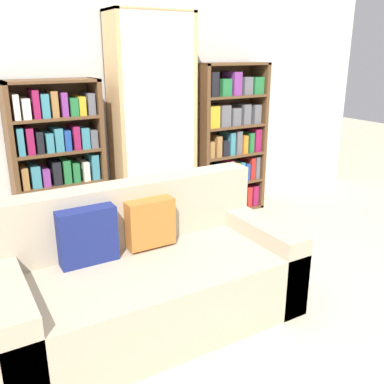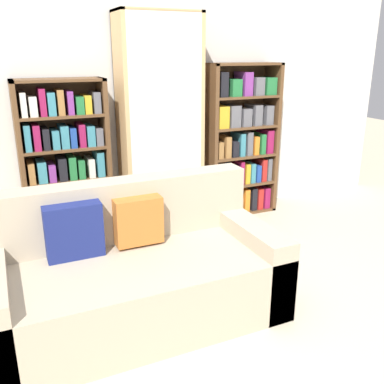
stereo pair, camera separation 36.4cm
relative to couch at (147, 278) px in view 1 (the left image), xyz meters
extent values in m
plane|color=beige|center=(0.58, -0.68, -0.31)|extent=(16.00, 16.00, 0.00)
cube|color=beige|center=(0.58, 1.66, 1.04)|extent=(6.13, 0.06, 2.70)
cube|color=tan|center=(0.00, -0.05, -0.08)|extent=(1.91, 0.91, 0.45)
cube|color=tan|center=(0.00, 0.30, 0.36)|extent=(1.91, 0.20, 0.43)
cube|color=tan|center=(-0.85, -0.05, -0.02)|extent=(0.20, 0.91, 0.57)
cube|color=tan|center=(0.86, -0.05, -0.02)|extent=(0.20, 0.91, 0.57)
cube|color=navy|center=(-0.33, 0.14, 0.32)|extent=(0.36, 0.12, 0.36)
cube|color=#B76628|center=(0.10, 0.14, 0.32)|extent=(0.32, 0.12, 0.32)
cube|color=brown|center=(-0.54, 1.45, 0.44)|extent=(0.04, 0.32, 1.50)
cube|color=brown|center=(0.20, 1.45, 0.44)|extent=(0.04, 0.32, 1.50)
cube|color=brown|center=(-0.17, 1.45, 1.18)|extent=(0.78, 0.32, 0.02)
cube|color=brown|center=(-0.17, 1.45, -0.29)|extent=(0.78, 0.32, 0.02)
cube|color=brown|center=(-0.17, 1.61, 0.44)|extent=(0.78, 0.01, 1.50)
cube|color=brown|center=(-0.17, 1.45, 0.01)|extent=(0.70, 0.32, 0.02)
cube|color=brown|center=(-0.17, 1.45, 0.30)|extent=(0.70, 0.32, 0.02)
cube|color=brown|center=(-0.17, 1.45, 0.59)|extent=(0.70, 0.32, 0.02)
cube|color=brown|center=(-0.17, 1.45, 0.88)|extent=(0.70, 0.32, 0.02)
cube|color=beige|center=(-0.46, 1.44, -0.19)|extent=(0.08, 0.24, 0.19)
cube|color=black|center=(-0.37, 1.44, -0.17)|extent=(0.07, 0.24, 0.23)
cube|color=#8E1947|center=(-0.27, 1.44, -0.20)|extent=(0.08, 0.24, 0.17)
cube|color=olive|center=(-0.17, 1.44, -0.19)|extent=(0.06, 0.24, 0.18)
cube|color=#1E4293|center=(-0.08, 1.44, -0.21)|extent=(0.07, 0.24, 0.15)
cube|color=#7A3384|center=(0.03, 1.44, -0.17)|extent=(0.07, 0.24, 0.22)
cube|color=#1E4293|center=(0.12, 1.44, -0.18)|extent=(0.07, 0.24, 0.21)
cube|color=#237038|center=(-0.45, 1.44, 0.10)|extent=(0.09, 0.24, 0.16)
cube|color=olive|center=(-0.31, 1.44, 0.12)|extent=(0.10, 0.24, 0.21)
cube|color=#5B5B60|center=(-0.18, 1.44, 0.10)|extent=(0.10, 0.24, 0.16)
cube|color=#5B5B60|center=(-0.04, 1.44, 0.13)|extent=(0.10, 0.24, 0.22)
cube|color=black|center=(0.10, 1.44, 0.10)|extent=(0.11, 0.24, 0.15)
cube|color=olive|center=(-0.47, 1.44, 0.40)|extent=(0.05, 0.24, 0.18)
cube|color=teal|center=(-0.39, 1.44, 0.40)|extent=(0.07, 0.24, 0.19)
cube|color=#7A3384|center=(-0.30, 1.44, 0.39)|extent=(0.06, 0.24, 0.15)
cube|color=black|center=(-0.21, 1.44, 0.41)|extent=(0.07, 0.24, 0.20)
cube|color=#237038|center=(-0.13, 1.44, 0.41)|extent=(0.06, 0.24, 0.21)
cube|color=#237038|center=(-0.05, 1.44, 0.40)|extent=(0.06, 0.24, 0.17)
cube|color=beige|center=(0.04, 1.44, 0.40)|extent=(0.05, 0.24, 0.17)
cube|color=teal|center=(0.13, 1.44, 0.42)|extent=(0.06, 0.24, 0.23)
cube|color=teal|center=(-0.47, 1.44, 0.71)|extent=(0.05, 0.24, 0.23)
cube|color=#8E1947|center=(-0.40, 1.44, 0.71)|extent=(0.06, 0.24, 0.22)
cube|color=black|center=(-0.32, 1.44, 0.69)|extent=(0.05, 0.24, 0.18)
cube|color=teal|center=(-0.25, 1.44, 0.68)|extent=(0.06, 0.24, 0.16)
cube|color=teal|center=(-0.17, 1.44, 0.70)|extent=(0.07, 0.24, 0.20)
cube|color=#1E4293|center=(-0.10, 1.44, 0.69)|extent=(0.05, 0.24, 0.17)
cube|color=#8E1947|center=(-0.02, 1.44, 0.70)|extent=(0.05, 0.24, 0.20)
cube|color=teal|center=(0.06, 1.44, 0.69)|extent=(0.07, 0.24, 0.18)
cube|color=#5B5B60|center=(0.13, 1.44, 0.68)|extent=(0.06, 0.24, 0.16)
cube|color=beige|center=(-0.47, 1.44, 0.99)|extent=(0.05, 0.24, 0.20)
cube|color=beige|center=(-0.40, 1.44, 0.97)|extent=(0.06, 0.24, 0.17)
cube|color=#8E1947|center=(-0.32, 1.44, 1.01)|extent=(0.05, 0.24, 0.23)
cube|color=teal|center=(-0.25, 1.44, 0.99)|extent=(0.06, 0.24, 0.19)
cube|color=olive|center=(-0.18, 1.44, 1.00)|extent=(0.05, 0.24, 0.21)
cube|color=#7A3384|center=(-0.10, 1.44, 0.99)|extent=(0.05, 0.24, 0.20)
cube|color=#237038|center=(-0.02, 1.44, 0.97)|extent=(0.07, 0.24, 0.15)
cube|color=gold|center=(0.05, 1.44, 0.97)|extent=(0.06, 0.24, 0.16)
cube|color=#5B5B60|center=(0.13, 1.44, 0.98)|extent=(0.06, 0.24, 0.18)
cube|color=tan|center=(0.38, 1.43, 0.73)|extent=(0.04, 0.36, 2.07)
cube|color=tan|center=(1.12, 1.43, 0.73)|extent=(0.04, 0.36, 2.07)
cube|color=tan|center=(0.75, 1.43, 1.75)|extent=(0.78, 0.36, 0.02)
cube|color=tan|center=(0.75, 1.43, -0.29)|extent=(0.78, 0.36, 0.02)
cube|color=tan|center=(0.75, 1.61, 0.73)|extent=(0.78, 0.01, 2.07)
cube|color=silver|center=(0.75, 1.26, 0.73)|extent=(0.70, 0.01, 2.05)
cube|color=tan|center=(0.75, 1.43, 0.12)|extent=(0.70, 0.32, 0.02)
cube|color=tan|center=(0.75, 1.43, 0.53)|extent=(0.70, 0.32, 0.02)
cube|color=tan|center=(0.75, 1.43, 0.93)|extent=(0.70, 0.32, 0.02)
cube|color=tan|center=(0.75, 1.43, 1.34)|extent=(0.70, 0.32, 0.02)
cylinder|color=silver|center=(0.50, 1.43, -0.25)|extent=(0.01, 0.01, 0.07)
cone|color=silver|center=(0.50, 1.43, -0.18)|extent=(0.09, 0.09, 0.08)
cylinder|color=silver|center=(0.66, 1.43, -0.25)|extent=(0.01, 0.01, 0.07)
cone|color=silver|center=(0.66, 1.43, -0.18)|extent=(0.09, 0.09, 0.08)
cylinder|color=silver|center=(0.83, 1.41, -0.25)|extent=(0.01, 0.01, 0.07)
cone|color=silver|center=(0.83, 1.41, -0.18)|extent=(0.09, 0.09, 0.08)
cylinder|color=silver|center=(1.00, 1.41, -0.25)|extent=(0.01, 0.01, 0.07)
cone|color=silver|center=(1.00, 1.41, -0.18)|extent=(0.09, 0.09, 0.08)
cylinder|color=silver|center=(0.48, 1.45, 0.18)|extent=(0.01, 0.01, 0.09)
cone|color=silver|center=(0.48, 1.45, 0.28)|extent=(0.09, 0.09, 0.11)
cylinder|color=silver|center=(0.61, 1.42, 0.18)|extent=(0.01, 0.01, 0.09)
cone|color=silver|center=(0.61, 1.42, 0.28)|extent=(0.09, 0.09, 0.11)
cylinder|color=silver|center=(0.75, 1.45, 0.18)|extent=(0.01, 0.01, 0.09)
cone|color=silver|center=(0.75, 1.45, 0.28)|extent=(0.09, 0.09, 0.11)
cylinder|color=silver|center=(0.88, 1.45, 0.18)|extent=(0.01, 0.01, 0.09)
cone|color=silver|center=(0.88, 1.45, 0.28)|extent=(0.09, 0.09, 0.11)
cylinder|color=silver|center=(1.01, 1.43, 0.18)|extent=(0.01, 0.01, 0.09)
cone|color=silver|center=(1.01, 1.43, 0.28)|extent=(0.09, 0.09, 0.11)
cylinder|color=silver|center=(0.50, 1.42, 0.58)|extent=(0.01, 0.01, 0.09)
cone|color=silver|center=(0.50, 1.42, 0.68)|extent=(0.09, 0.09, 0.10)
cylinder|color=silver|center=(0.66, 1.42, 0.58)|extent=(0.01, 0.01, 0.09)
cone|color=silver|center=(0.66, 1.42, 0.68)|extent=(0.09, 0.09, 0.10)
cylinder|color=silver|center=(0.83, 1.44, 0.58)|extent=(0.01, 0.01, 0.09)
cone|color=silver|center=(0.83, 1.44, 0.68)|extent=(0.09, 0.09, 0.10)
cylinder|color=silver|center=(1.00, 1.43, 0.58)|extent=(0.01, 0.01, 0.09)
cone|color=silver|center=(1.00, 1.43, 0.68)|extent=(0.09, 0.09, 0.10)
cylinder|color=silver|center=(0.48, 1.45, 0.98)|extent=(0.01, 0.01, 0.07)
cone|color=silver|center=(0.48, 1.45, 1.06)|extent=(0.09, 0.09, 0.09)
cylinder|color=silver|center=(0.61, 1.43, 0.98)|extent=(0.01, 0.01, 0.07)
cone|color=silver|center=(0.61, 1.43, 1.06)|extent=(0.09, 0.09, 0.09)
cylinder|color=silver|center=(0.75, 1.42, 0.98)|extent=(0.01, 0.01, 0.07)
cone|color=silver|center=(0.75, 1.42, 1.06)|extent=(0.09, 0.09, 0.09)
cylinder|color=silver|center=(0.88, 1.44, 0.98)|extent=(0.01, 0.01, 0.07)
cone|color=silver|center=(0.88, 1.44, 1.06)|extent=(0.09, 0.09, 0.09)
cylinder|color=silver|center=(1.01, 1.42, 0.98)|extent=(0.01, 0.01, 0.07)
cone|color=silver|center=(1.01, 1.42, 1.06)|extent=(0.09, 0.09, 0.09)
cylinder|color=silver|center=(0.50, 1.42, 1.39)|extent=(0.01, 0.01, 0.07)
cone|color=silver|center=(0.50, 1.42, 1.47)|extent=(0.09, 0.09, 0.09)
cylinder|color=silver|center=(0.66, 1.44, 1.39)|extent=(0.01, 0.01, 0.07)
cone|color=silver|center=(0.66, 1.44, 1.47)|extent=(0.09, 0.09, 0.09)
cylinder|color=silver|center=(0.83, 1.43, 1.39)|extent=(0.01, 0.01, 0.07)
cone|color=silver|center=(0.83, 1.43, 1.47)|extent=(0.09, 0.09, 0.09)
cylinder|color=silver|center=(1.00, 1.42, 1.39)|extent=(0.01, 0.01, 0.07)
cone|color=silver|center=(1.00, 1.42, 1.47)|extent=(0.09, 0.09, 0.09)
cube|color=brown|center=(1.30, 1.45, 0.50)|extent=(0.04, 0.32, 1.61)
cube|color=brown|center=(2.05, 1.45, 0.50)|extent=(0.04, 0.32, 1.61)
cube|color=brown|center=(1.67, 1.45, 1.29)|extent=(0.79, 0.32, 0.02)
cube|color=brown|center=(1.67, 1.45, -0.29)|extent=(0.79, 0.32, 0.02)
cube|color=brown|center=(1.67, 1.61, 0.50)|extent=(0.79, 0.01, 1.61)
cube|color=brown|center=(1.67, 1.45, 0.03)|extent=(0.71, 0.32, 0.02)
cube|color=brown|center=(1.67, 1.45, 0.34)|extent=(0.71, 0.32, 0.02)
cube|color=brown|center=(1.67, 1.45, 0.66)|extent=(0.71, 0.32, 0.02)
cube|color=brown|center=(1.67, 1.45, 0.97)|extent=(0.71, 0.32, 0.02)
cube|color=#237038|center=(1.37, 1.44, -0.17)|extent=(0.08, 0.24, 0.22)
cube|color=#1E4293|center=(1.46, 1.44, -0.16)|extent=(0.06, 0.24, 0.25)
cube|color=#7A3384|center=(1.55, 1.44, -0.19)|extent=(0.06, 0.24, 0.18)
cube|color=olive|center=(1.63, 1.44, -0.20)|extent=(0.05, 0.24, 0.16)
cube|color=orange|center=(1.71, 1.44, -0.16)|extent=(0.06, 0.24, 0.25)
cube|color=black|center=(1.80, 1.44, -0.16)|extent=(0.06, 0.24, 0.25)
cube|color=#AD231E|center=(1.89, 1.44, -0.16)|extent=(0.06, 0.24, 0.24)
cube|color=#8E1947|center=(1.98, 1.44, -0.17)|extent=(0.07, 0.24, 0.23)
cube|color=#AD231E|center=(1.36, 1.44, 0.14)|extent=(0.04, 0.24, 0.19)
cube|color=orange|center=(1.43, 1.44, 0.13)|extent=(0.05, 0.24, 0.17)
cube|color=orange|center=(1.50, 1.44, 0.13)|extent=(0.06, 0.24, 0.17)
cube|color=#1E4293|center=(1.57, 1.44, 0.14)|extent=(0.05, 0.24, 0.20)
cube|color=#8E1947|center=(1.64, 1.44, 0.17)|extent=(0.04, 0.24, 0.25)
cube|color=gold|center=(1.71, 1.44, 0.15)|extent=(0.05, 0.24, 0.21)
cube|color=teal|center=(1.77, 1.44, 0.15)|extent=(0.05, 0.24, 0.21)
cube|color=#1E4293|center=(1.85, 1.44, 0.14)|extent=(0.05, 0.24, 0.19)
cube|color=#AD231E|center=(1.92, 1.44, 0.17)|extent=(0.06, 0.24, 0.25)
cube|color=#5B5B60|center=(1.99, 1.44, 0.17)|extent=(0.05, 0.24, 0.25)
cube|color=olive|center=(1.37, 1.44, 0.44)|extent=(0.06, 0.24, 0.17)
cube|color=olive|center=(1.46, 1.44, 0.47)|extent=(0.06, 0.24, 0.22)
cube|color=black|center=(1.54, 1.44, 0.44)|extent=(0.07, 0.24, 0.16)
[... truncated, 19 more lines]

